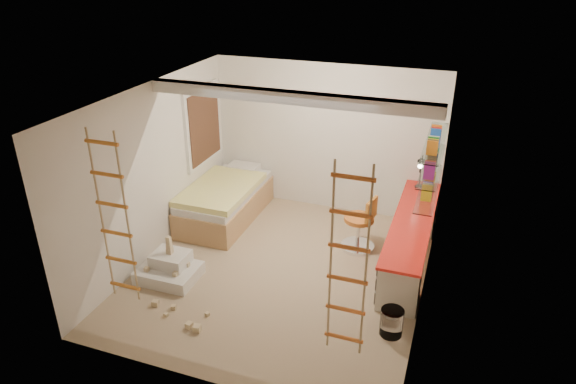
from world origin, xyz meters
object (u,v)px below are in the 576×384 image
at_px(play_platform, 170,269).
at_px(swivel_chair, 360,230).
at_px(bed, 225,201).
at_px(desk, 411,239).

bearing_deg(play_platform, swivel_chair, 35.36).
distance_m(bed, play_platform, 1.92).
relative_size(bed, play_platform, 2.41).
distance_m(swivel_chair, play_platform, 2.92).
xyz_separation_m(swivel_chair, play_platform, (-2.38, -1.69, -0.19)).
height_order(desk, swivel_chair, swivel_chair).
height_order(bed, swivel_chair, swivel_chair).
bearing_deg(desk, swivel_chair, 169.61).
relative_size(desk, swivel_chair, 3.13).
xyz_separation_m(bed, swivel_chair, (2.41, -0.22, 0.00)).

